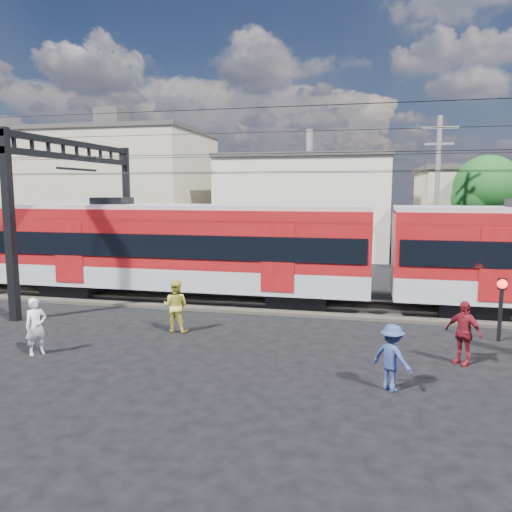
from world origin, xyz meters
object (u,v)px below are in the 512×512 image
object	(u,v)px
pedestrian_a	(36,326)
pedestrian_c	(392,357)
commuter_train	(186,246)
crossing_signal	(501,298)

from	to	relation	value
pedestrian_a	pedestrian_c	distance (m)	10.05
commuter_train	pedestrian_a	world-z (taller)	commuter_train
commuter_train	pedestrian_c	distance (m)	11.70
pedestrian_c	crossing_signal	xyz separation A→B (m)	(3.52, 4.84, 0.60)
pedestrian_a	pedestrian_c	size ratio (longest dim) A/B	1.03
commuter_train	crossing_signal	distance (m)	12.28
commuter_train	crossing_signal	size ratio (longest dim) A/B	24.59
commuter_train	crossing_signal	bearing A→B (deg)	-15.53
commuter_train	crossing_signal	xyz separation A→B (m)	(11.79, -3.28, -0.98)
pedestrian_a	crossing_signal	xyz separation A→B (m)	(13.56, 4.41, 0.58)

